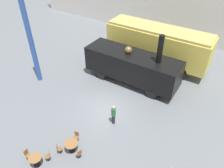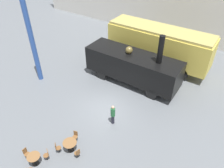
{
  "view_description": "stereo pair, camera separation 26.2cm",
  "coord_description": "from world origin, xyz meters",
  "px_view_note": "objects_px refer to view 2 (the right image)",
  "views": [
    {
      "loc": [
        7.6,
        -11.04,
        12.39
      ],
      "look_at": [
        -0.14,
        1.0,
        1.6
      ],
      "focal_mm": 35.0,
      "sensor_mm": 36.0,
      "label": 1
    },
    {
      "loc": [
        7.82,
        -10.89,
        12.39
      ],
      "look_at": [
        -0.14,
        1.0,
        1.6
      ],
      "focal_mm": 35.0,
      "sensor_mm": 36.0,
      "label": 2
    }
  ],
  "objects_px": {
    "cafe_table_near": "(70,144)",
    "cafe_chair_0": "(75,135)",
    "steam_locomotive": "(133,65)",
    "passenger_coach_vintage": "(159,43)",
    "visitor_person": "(113,114)",
    "cafe_table_mid": "(34,158)"
  },
  "relations": [
    {
      "from": "cafe_table_near",
      "to": "cafe_chair_0",
      "type": "relative_size",
      "value": 1.06
    },
    {
      "from": "cafe_chair_0",
      "to": "cafe_table_near",
      "type": "bearing_deg",
      "value": 0.0
    },
    {
      "from": "steam_locomotive",
      "to": "cafe_table_near",
      "type": "height_order",
      "value": "steam_locomotive"
    },
    {
      "from": "cafe_chair_0",
      "to": "passenger_coach_vintage",
      "type": "bearing_deg",
      "value": 161.57
    },
    {
      "from": "passenger_coach_vintage",
      "to": "visitor_person",
      "type": "distance_m",
      "value": 9.86
    },
    {
      "from": "steam_locomotive",
      "to": "cafe_table_near",
      "type": "bearing_deg",
      "value": -87.11
    },
    {
      "from": "passenger_coach_vintage",
      "to": "cafe_table_near",
      "type": "height_order",
      "value": "passenger_coach_vintage"
    },
    {
      "from": "steam_locomotive",
      "to": "cafe_chair_0",
      "type": "height_order",
      "value": "steam_locomotive"
    },
    {
      "from": "cafe_table_near",
      "to": "cafe_table_mid",
      "type": "distance_m",
      "value": 2.32
    },
    {
      "from": "cafe_table_near",
      "to": "cafe_table_mid",
      "type": "bearing_deg",
      "value": -119.38
    },
    {
      "from": "passenger_coach_vintage",
      "to": "visitor_person",
      "type": "relative_size",
      "value": 6.09
    },
    {
      "from": "cafe_table_near",
      "to": "cafe_table_mid",
      "type": "xyz_separation_m",
      "value": [
        -1.14,
        -2.02,
        -0.01
      ]
    },
    {
      "from": "passenger_coach_vintage",
      "to": "cafe_table_mid",
      "type": "xyz_separation_m",
      "value": [
        -1.25,
        -15.34,
        -1.8
      ]
    },
    {
      "from": "cafe_chair_0",
      "to": "visitor_person",
      "type": "xyz_separation_m",
      "value": [
        1.24,
        2.81,
        0.43
      ]
    },
    {
      "from": "steam_locomotive",
      "to": "cafe_table_near",
      "type": "xyz_separation_m",
      "value": [
        0.46,
        -9.04,
        -1.19
      ]
    },
    {
      "from": "cafe_chair_0",
      "to": "visitor_person",
      "type": "bearing_deg",
      "value": 139.48
    },
    {
      "from": "cafe_chair_0",
      "to": "cafe_table_mid",
      "type": "bearing_deg",
      "value": -34.44
    },
    {
      "from": "passenger_coach_vintage",
      "to": "steam_locomotive",
      "type": "height_order",
      "value": "steam_locomotive"
    },
    {
      "from": "passenger_coach_vintage",
      "to": "steam_locomotive",
      "type": "bearing_deg",
      "value": -97.57
    },
    {
      "from": "cafe_table_near",
      "to": "visitor_person",
      "type": "distance_m",
      "value": 3.76
    },
    {
      "from": "passenger_coach_vintage",
      "to": "cafe_chair_0",
      "type": "relative_size",
      "value": 12.08
    },
    {
      "from": "cafe_chair_0",
      "to": "visitor_person",
      "type": "height_order",
      "value": "visitor_person"
    }
  ]
}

